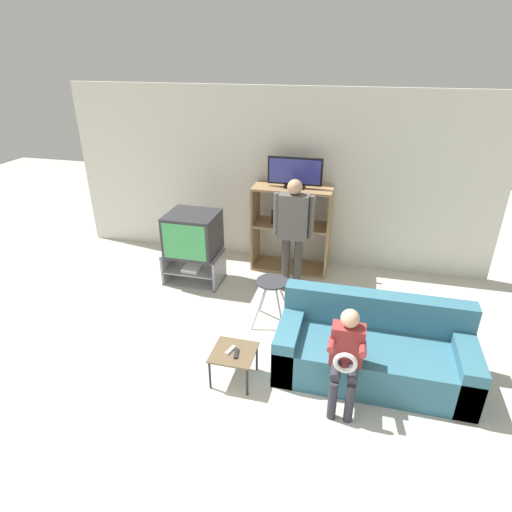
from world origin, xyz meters
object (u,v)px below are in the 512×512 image
media_shelf (291,228)px  remote_control_black (236,354)px  television_flat (295,173)px  television_main (193,233)px  folding_stool (272,288)px  snack_table (234,355)px  couch (373,351)px  person_standing_adult (293,226)px  remote_control_white (231,350)px  tv_stand (194,267)px  person_seated_child (346,353)px

media_shelf → remote_control_black: bearing=-91.5°
media_shelf → television_flat: television_flat is taller
television_flat → remote_control_black: bearing=-92.0°
television_main → media_shelf: 1.46m
folding_stool → snack_table: size_ratio=1.39×
folding_stool → remote_control_black: size_ratio=4.11×
media_shelf → couch: 2.50m
couch → person_standing_adult: size_ratio=1.21×
television_main → folding_stool: size_ratio=1.16×
television_main → snack_table: bearing=-58.2°
couch → person_standing_adult: bearing=127.1°
snack_table → remote_control_white: 0.06m
tv_stand → person_seated_child: size_ratio=0.82×
remote_control_black → remote_control_white: bearing=142.2°
tv_stand → television_main: (0.01, 0.02, 0.52)m
tv_stand → remote_control_white: 2.15m
tv_stand → remote_control_white: bearing=-58.3°
media_shelf → person_seated_child: bearing=-69.7°
tv_stand → couch: size_ratio=0.42×
television_flat → folding_stool: 1.80m
tv_stand → snack_table: tv_stand is taller
television_main → folding_stool: bearing=-30.9°
folding_stool → person_seated_child: 1.46m
person_standing_adult → snack_table: bearing=-97.4°
television_main → television_flat: size_ratio=0.89×
media_shelf → snack_table: size_ratio=2.99×
folding_stool → remote_control_white: 1.09m
television_main → television_flat: television_flat is taller
remote_control_black → person_standing_adult: size_ratio=0.09×
remote_control_black → media_shelf: bearing=78.4°
media_shelf → remote_control_white: bearing=-93.1°
tv_stand → person_standing_adult: size_ratio=0.51×
media_shelf → person_seated_child: 2.81m
television_flat → tv_stand: bearing=-149.8°
tv_stand → remote_control_black: bearing=-57.3°
snack_table → person_standing_adult: size_ratio=0.27×
couch → person_seated_child: size_ratio=1.95×
folding_stool → person_standing_adult: 0.96m
tv_stand → television_flat: (1.29, 0.75, 1.26)m
couch → remote_control_black: bearing=-159.9°
snack_table → person_standing_adult: (0.25, 1.90, 0.66)m
television_main → remote_control_white: bearing=-58.8°
media_shelf → person_standing_adult: 0.77m
couch → media_shelf: bearing=120.0°
folding_stool → person_standing_adult: bearing=83.6°
tv_stand → folding_stool: bearing=-30.1°
person_standing_adult → folding_stool: bearing=-96.4°
remote_control_black → person_seated_child: size_ratio=0.15×
remote_control_white → tv_stand: bearing=138.3°
remote_control_black → person_standing_adult: 2.04m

